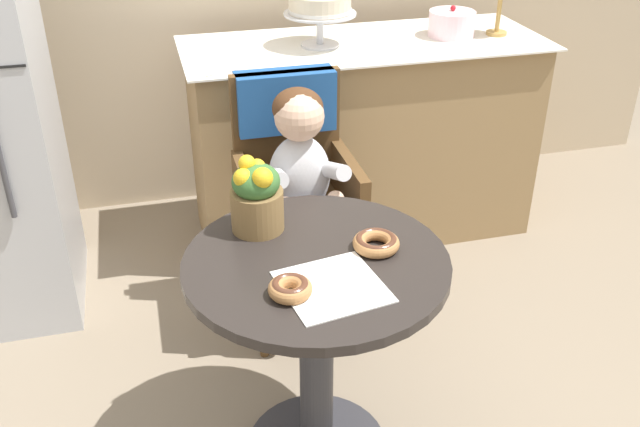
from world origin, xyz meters
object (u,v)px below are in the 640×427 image
Objects in this scene: seated_child at (302,171)px; donut_front at (376,242)px; cafe_table at (316,322)px; wicker_chair at (292,162)px; flower_vase at (257,195)px; donut_mid at (290,288)px; tiered_cake_stand at (320,2)px; round_layer_cake at (452,23)px.

donut_front is at bearing -83.69° from seated_child.
cafe_table is 0.75× the size of wicker_chair.
wicker_chair reaches higher than donut_front.
cafe_table is at bearing -58.39° from flower_vase.
seated_child is 6.60× the size of donut_mid.
tiered_cake_stand is 1.49× the size of round_layer_cake.
donut_mid is at bearing -86.79° from flower_vase.
cafe_table is 2.40× the size of tiered_cake_stand.
donut_front is 1.35m from tiered_cake_stand.
cafe_table is 6.54× the size of donut_mid.
round_layer_cake is (0.84, 0.70, 0.28)m from seated_child.
flower_vase is 1.23m from tiered_cake_stand.
wicker_chair is 0.63m from flower_vase.
flower_vase reaches higher than donut_front.
wicker_chair is at bearing 77.08° from donut_mid.
round_layer_cake is (0.77, 1.29, 0.21)m from donut_front.
flower_vase is at bearing -133.95° from round_layer_cake.
round_layer_cake is at bearing 54.04° from donut_mid.
flower_vase is (-0.02, 0.34, 0.08)m from donut_mid.
round_layer_cake is (1.06, 1.10, 0.13)m from flower_vase.
wicker_chair is 0.76m from donut_front.
flower_vase is 0.75× the size of tiered_cake_stand.
tiered_cake_stand is at bearing 179.86° from round_layer_cake.
tiered_cake_stand reaches higher than donut_mid.
tiered_cake_stand is at bearing 66.83° from flower_vase.
tiered_cake_stand reaches higher than flower_vase.
cafe_table is at bearing -96.62° from wicker_chair.
cafe_table is 0.99× the size of seated_child.
round_layer_cake reaches higher than cafe_table.
donut_mid is 0.35m from flower_vase.
seated_child is 0.77m from donut_mid.
donut_mid is at bearing -151.43° from donut_front.
seated_child is at bearing 80.18° from cafe_table.
flower_vase is at bearing -113.17° from tiered_cake_stand.
seated_child is 5.66× the size of donut_front.
seated_child reaches higher than cafe_table.
wicker_chair is at bearing 90.00° from seated_child.
tiered_cake_stand reaches higher than seated_child.
donut_mid is 0.49× the size of flower_vase.
seated_child is at bearing -140.30° from round_layer_cake.
round_layer_cake reaches higher than wicker_chair.
round_layer_cake is (1.04, 1.44, 0.21)m from donut_mid.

